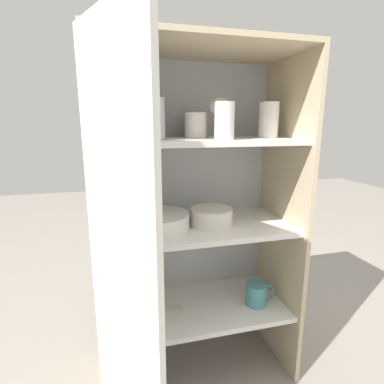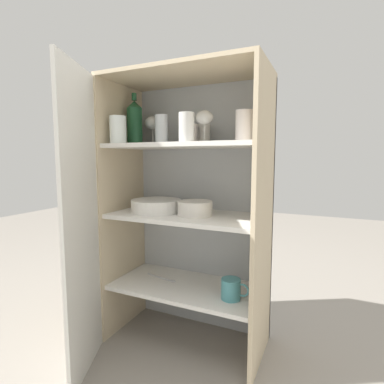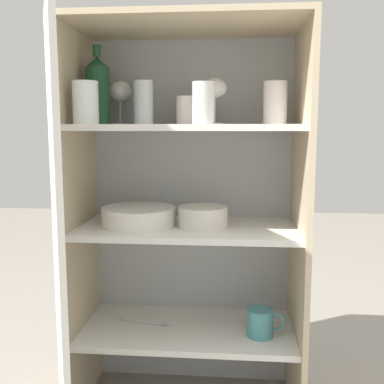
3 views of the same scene
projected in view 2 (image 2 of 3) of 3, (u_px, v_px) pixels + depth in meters
ground_plane at (169, 360)px, 1.37m from camera, size 8.00×8.00×0.00m
cupboard_back_panel at (201, 209)px, 1.62m from camera, size 0.76×0.02×1.29m
cupboard_side_left at (124, 209)px, 1.61m from camera, size 0.02×0.39×1.29m
cupboard_side_right at (263, 221)px, 1.30m from camera, size 0.02×0.39×1.29m
cupboard_top_panel at (186, 75)px, 1.38m from camera, size 0.76×0.39×0.02m
shelf_board_lower at (186, 287)px, 1.50m from camera, size 0.73×0.36×0.02m
shelf_board_middle at (186, 216)px, 1.46m from camera, size 0.73×0.36×0.02m
shelf_board_upper at (186, 146)px, 1.42m from camera, size 0.73×0.36×0.02m
cupboard_door at (82, 224)px, 1.25m from camera, size 0.17×0.35×1.29m
tumbler_glass_0 at (244, 126)px, 1.28m from camera, size 0.08×0.08×0.14m
tumbler_glass_1 at (203, 135)px, 1.51m from camera, size 0.08×0.08×0.10m
tumbler_glass_2 at (162, 130)px, 1.50m from camera, size 0.07×0.07×0.15m
tumbler_glass_3 at (187, 127)px, 1.28m from camera, size 0.07×0.07×0.12m
tumbler_glass_4 at (189, 134)px, 1.44m from camera, size 0.08×0.08×0.09m
tumbler_glass_5 at (118, 130)px, 1.42m from camera, size 0.08×0.08×0.13m
wine_glass_0 at (204, 119)px, 1.38m from camera, size 0.08×0.08×0.15m
wine_glass_1 at (153, 124)px, 1.60m from camera, size 0.09×0.09×0.15m
wine_bottle at (135, 123)px, 1.54m from camera, size 0.08×0.08×0.26m
plate_stack_white at (156, 206)px, 1.51m from camera, size 0.25×0.25×0.06m
mixing_bowl_large at (195, 208)px, 1.42m from camera, size 0.17×0.17×0.07m
coffee_mug_primary at (231, 289)px, 1.34m from camera, size 0.13×0.09×0.09m
serving_spoon at (164, 278)px, 1.57m from camera, size 0.19×0.05×0.01m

